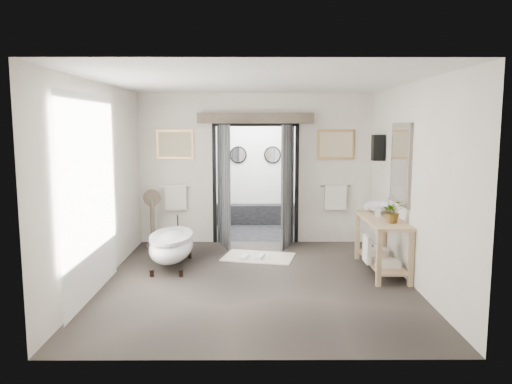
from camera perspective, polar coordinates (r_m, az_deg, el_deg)
ground_plane at (r=7.49m, az=0.02°, el=-10.14°), size 5.00×5.00×0.00m
room_shell at (r=7.03m, az=-0.27°, el=4.14°), size 4.52×5.02×2.91m
shower_room at (r=11.21m, az=-0.07°, el=0.57°), size 2.22×2.01×2.51m
back_wall_dressing at (r=9.48m, az=-0.04°, el=3.27°), size 3.82×0.79×2.52m
clawfoot_tub at (r=8.23m, az=-9.62°, el=-6.02°), size 0.67×1.51×0.74m
vanity at (r=8.07m, az=14.07°, el=-5.35°), size 0.57×1.60×0.85m
pedestal_mirror at (r=9.59m, az=-11.74°, el=-3.42°), size 0.33×0.21×1.10m
rug at (r=8.77m, az=0.30°, el=-7.42°), size 1.35×1.05×0.01m
slippers at (r=8.63m, az=-0.44°, el=-7.43°), size 0.44×0.30×0.05m
basin at (r=8.42m, az=13.81°, el=-1.85°), size 0.56×0.56×0.16m
plant at (r=7.66m, az=15.38°, el=-2.18°), size 0.38×0.36×0.34m
soap_bottle_a at (r=8.12m, az=13.76°, el=-2.08°), size 0.11×0.11×0.19m
soap_bottle_b at (r=8.66m, az=12.68°, el=-1.48°), size 0.15×0.15×0.18m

